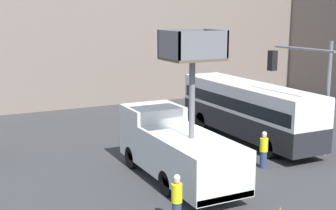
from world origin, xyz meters
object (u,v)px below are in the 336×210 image
Objects in this scene: road_worker_near_truck at (177,200)px; road_worker_directing at (264,150)px; utility_truck at (176,146)px; city_bus at (248,107)px; traffic_light_pole at (309,80)px.

road_worker_directing is at bearing 45.01° from road_worker_near_truck.
utility_truck is at bearing 79.25° from road_worker_near_truck.
traffic_light_pole reaches higher than city_bus.
traffic_light_pole is 3.16× the size of road_worker_near_truck.
utility_truck is 1.28× the size of traffic_light_pole.
road_worker_directing is (-2.56, -0.08, -3.08)m from traffic_light_pole.
traffic_light_pole is 4.01m from road_worker_directing.
city_bus is 4.99m from road_worker_directing.
road_worker_near_truck is at bearing -50.52° from road_worker_directing.
traffic_light_pole is at bearing 102.67° from road_worker_directing.
utility_truck is 4.40m from road_worker_near_truck.
city_bus is 5.88× the size of road_worker_directing.
city_bus is 1.79× the size of traffic_light_pole.
utility_truck is at bearing -84.30° from road_worker_directing.
city_bus is at bearing 58.72° from road_worker_near_truck.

